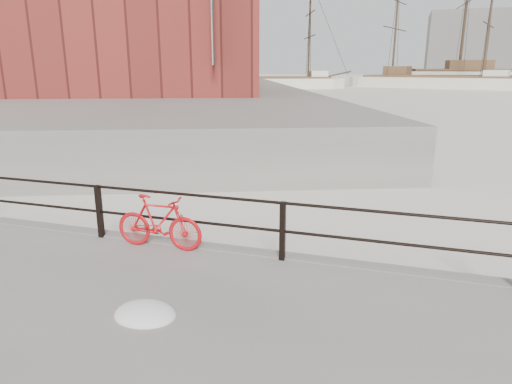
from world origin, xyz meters
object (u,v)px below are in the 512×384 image
Objects in this scene: schooner_mid at (434,88)px; schooner_left at (274,88)px; workboat_far at (193,94)px; bicycle at (159,222)px; workboat_near at (141,110)px.

schooner_mid is 1.29× the size of schooner_left.
workboat_far is (-6.29, -17.70, 0.00)m from schooner_left.
workboat_far is at bearing -129.66° from schooner_left.
schooner_mid reaches higher than bicycle.
bicycle is 54.02m from workboat_far.
schooner_mid reaches higher than workboat_near.
bicycle is 0.15× the size of workboat_near.
workboat_near and workboat_far have the same top height.
bicycle is at bearing -104.81° from workboat_far.
bicycle is at bearing -68.39° from workboat_near.
schooner_left reaches higher than workboat_near.
bicycle is at bearing -96.56° from schooner_left.
workboat_near is 23.63m from workboat_far.
schooner_left is at bearing -144.14° from schooner_mid.
schooner_left is at bearing 102.23° from bicycle.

